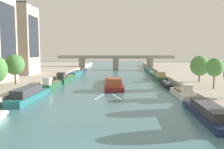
# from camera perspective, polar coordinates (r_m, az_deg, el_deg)

# --- Properties ---
(quay_left) EXTENTS (36.00, 170.00, 1.80)m
(quay_left) POSITION_cam_1_polar(r_m,az_deg,el_deg) (84.66, -24.51, -0.66)
(quay_left) COLOR #B7AD9E
(quay_left) RESTS_ON ground
(quay_right) EXTENTS (36.00, 170.00, 1.80)m
(quay_right) POSITION_cam_1_polar(r_m,az_deg,el_deg) (82.08, 25.48, -0.89)
(quay_right) COLOR #B7AD9E
(quay_right) RESTS_ON ground
(barge_midriver) EXTENTS (5.81, 24.29, 3.04)m
(barge_midriver) POSITION_cam_1_polar(r_m,az_deg,el_deg) (63.96, 0.43, -2.06)
(barge_midriver) COLOR maroon
(barge_midriver) RESTS_ON ground
(wake_behind_barge) EXTENTS (5.59, 6.04, 0.03)m
(wake_behind_barge) POSITION_cam_1_polar(r_m,az_deg,el_deg) (49.47, -1.00, -5.44)
(wake_behind_barge) COLOR silver
(wake_behind_barge) RESTS_ON ground
(moored_boat_left_second) EXTENTS (3.45, 15.52, 2.69)m
(moored_boat_left_second) POSITION_cam_1_polar(r_m,az_deg,el_deg) (48.73, -19.62, -4.63)
(moored_boat_left_second) COLOR #23666B
(moored_boat_left_second) RESTS_ON ground
(moored_boat_left_upstream) EXTENTS (2.42, 11.35, 3.16)m
(moored_boat_left_upstream) POSITION_cam_1_polar(r_m,az_deg,el_deg) (62.96, -14.55, -2.32)
(moored_boat_left_upstream) COLOR #235633
(moored_boat_left_upstream) RESTS_ON ground
(moored_boat_left_end) EXTENTS (3.31, 15.12, 3.12)m
(moored_boat_left_end) POSITION_cam_1_polar(r_m,az_deg,el_deg) (76.87, -11.34, -0.82)
(moored_boat_left_end) COLOR #235633
(moored_boat_left_end) RESTS_ON ground
(moored_boat_left_near) EXTENTS (3.17, 15.84, 2.41)m
(moored_boat_left_near) POSITION_cam_1_polar(r_m,az_deg,el_deg) (95.13, -8.79, 0.32)
(moored_boat_left_near) COLOR #23666B
(moored_boat_left_near) RESTS_ON ground
(moored_boat_left_gap_after) EXTENTS (2.43, 10.71, 2.36)m
(moored_boat_left_gap_after) POSITION_cam_1_polar(r_m,az_deg,el_deg) (108.57, -7.08, 1.01)
(moored_boat_left_gap_after) COLOR #1E284C
(moored_boat_left_gap_after) RESTS_ON ground
(moored_boat_right_upstream) EXTENTS (3.30, 16.29, 2.21)m
(moored_boat_right_upstream) POSITION_cam_1_polar(r_m,az_deg,el_deg) (36.40, 22.26, -8.52)
(moored_boat_right_upstream) COLOR #1E284C
(moored_boat_right_upstream) RESTS_ON ground
(moored_boat_right_far) EXTENTS (2.38, 11.79, 3.22)m
(moored_boat_right_far) POSITION_cam_1_polar(r_m,az_deg,el_deg) (50.92, 16.68, -4.28)
(moored_boat_right_far) COLOR silver
(moored_boat_right_far) RESTS_ON ground
(moored_boat_right_second) EXTENTS (1.86, 10.98, 2.17)m
(moored_boat_right_second) POSITION_cam_1_polar(r_m,az_deg,el_deg) (65.17, 13.08, -2.37)
(moored_boat_right_second) COLOR black
(moored_boat_right_second) RESTS_ON ground
(moored_boat_right_midway) EXTENTS (3.11, 15.10, 3.10)m
(moored_boat_right_midway) POSITION_cam_1_polar(r_m,az_deg,el_deg) (80.04, 11.35, -0.54)
(moored_boat_right_midway) COLOR #235633
(moored_boat_right_midway) RESTS_ON ground
(moored_boat_right_end) EXTENTS (2.66, 13.59, 2.14)m
(moored_boat_right_end) POSITION_cam_1_polar(r_m,az_deg,el_deg) (98.16, 9.67, 0.39)
(moored_boat_right_end) COLOR #23666B
(moored_boat_right_end) RESTS_ON ground
(moored_boat_right_near) EXTENTS (2.46, 12.34, 2.41)m
(moored_boat_right_near) POSITION_cam_1_polar(r_m,az_deg,el_deg) (111.99, 8.75, 1.14)
(moored_boat_right_near) COLOR #23666B
(moored_boat_right_near) RESTS_ON ground
(tree_left_end_of_row) EXTENTS (4.53, 4.53, 7.06)m
(tree_left_end_of_row) POSITION_cam_1_polar(r_m,az_deg,el_deg) (59.48, -22.65, 2.22)
(tree_left_end_of_row) COLOR brown
(tree_left_end_of_row) RESTS_ON quay_left
(tree_right_second) EXTENTS (3.51, 3.51, 6.38)m
(tree_right_second) POSITION_cam_1_polar(r_m,az_deg,el_deg) (53.02, 23.72, 1.61)
(tree_right_second) COLOR brown
(tree_right_second) RESTS_ON quay_right
(tree_right_by_lamp) EXTENTS (4.64, 4.64, 6.64)m
(tree_right_by_lamp) POSITION_cam_1_polar(r_m,az_deg,el_deg) (63.25, 20.60, 2.00)
(tree_right_by_lamp) COLOR brown
(tree_right_by_lamp) RESTS_ON quay_right
(building_left_tall) EXTENTS (11.40, 11.24, 23.24)m
(building_left_tall) POSITION_cam_1_polar(r_m,az_deg,el_deg) (85.59, -21.96, 7.91)
(building_left_tall) COLOR #B2A38E
(building_left_tall) RESTS_ON quay_left
(bridge_far) EXTENTS (58.49, 4.40, 7.29)m
(bridge_far) POSITION_cam_1_polar(r_m,az_deg,el_deg) (118.96, 0.93, 3.37)
(bridge_far) COLOR gray
(bridge_far) RESTS_ON ground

